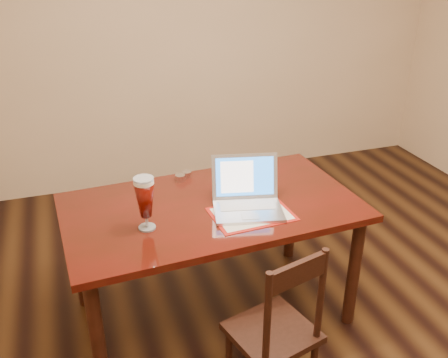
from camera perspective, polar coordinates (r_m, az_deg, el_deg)
name	(u,v)px	position (r m, az deg, el deg)	size (l,w,h in m)	color
ground	(329,358)	(2.95, 11.94, -19.34)	(5.00, 5.00, 0.00)	black
room_shell	(371,24)	(2.12, 16.43, 16.63)	(4.51, 5.01, 2.71)	tan
dining_table	(212,218)	(2.77, -1.42, -4.43)	(1.65, 0.99, 1.03)	#470C09
dining_chair	(277,331)	(2.44, 6.03, -16.93)	(0.45, 0.44, 0.88)	black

